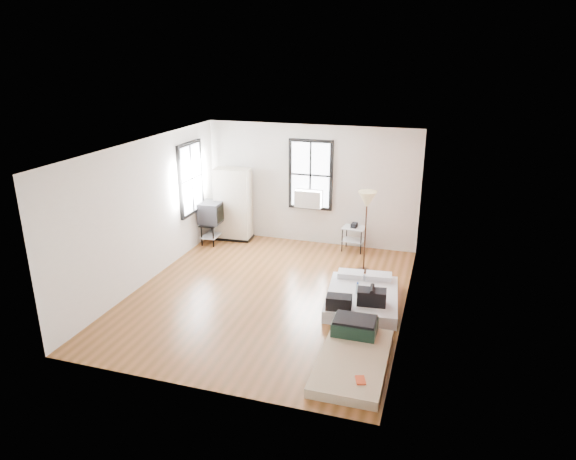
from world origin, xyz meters
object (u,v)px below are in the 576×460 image
(floor_lamp, at_px, (367,203))
(tv_stand, at_px, (212,214))
(mattress_bare, at_px, (353,353))
(mattress_main, at_px, (362,297))
(wardrobe, at_px, (233,204))
(side_table, at_px, (354,232))

(floor_lamp, bearing_deg, tv_stand, 170.75)
(mattress_bare, distance_m, tv_stand, 5.74)
(mattress_main, bearing_deg, wardrobe, 138.57)
(mattress_main, relative_size, side_table, 2.74)
(mattress_bare, bearing_deg, mattress_main, 95.20)
(mattress_bare, bearing_deg, tv_stand, 136.02)
(floor_lamp, xyz_separation_m, tv_stand, (-3.74, 0.61, -0.75))
(mattress_main, height_order, tv_stand, tv_stand)
(wardrobe, bearing_deg, floor_lamp, -20.58)
(wardrobe, xyz_separation_m, floor_lamp, (3.36, -1.02, 0.60))
(side_table, bearing_deg, mattress_bare, -79.47)
(mattress_main, distance_m, floor_lamp, 2.03)
(mattress_bare, xyz_separation_m, side_table, (-0.82, 4.40, 0.33))
(mattress_main, height_order, floor_lamp, floor_lamp)
(mattress_bare, relative_size, floor_lamp, 1.09)
(mattress_bare, xyz_separation_m, tv_stand, (-4.14, 3.93, 0.59))
(mattress_main, bearing_deg, side_table, 97.77)
(mattress_main, distance_m, side_table, 2.71)
(side_table, xyz_separation_m, floor_lamp, (0.42, -1.09, 1.02))
(floor_lamp, height_order, tv_stand, floor_lamp)
(wardrobe, height_order, side_table, wardrobe)
(mattress_bare, distance_m, wardrobe, 5.78)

